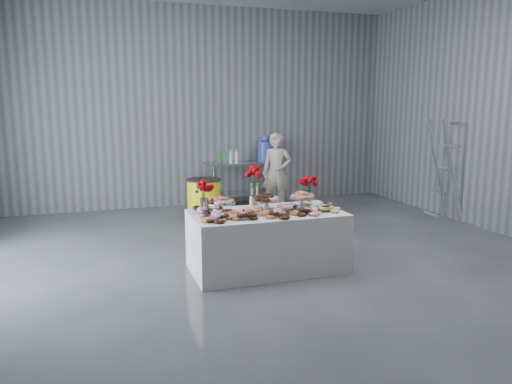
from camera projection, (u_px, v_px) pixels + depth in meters
ground at (286, 272)px, 6.31m from camera, size 9.00×9.00×0.00m
room_walls at (264, 56)px, 5.81m from camera, size 8.04×9.04×4.02m
display_table at (267, 241)px, 6.34m from camera, size 1.91×1.02×0.75m
prep_table at (242, 175)px, 10.24m from camera, size 1.50×0.60×0.90m
donut_mounds at (268, 210)px, 6.21m from camera, size 1.81×0.82×0.09m
cake_stand_left at (221, 202)px, 6.21m from camera, size 0.36×0.36×0.17m
cake_stand_mid at (267, 199)px, 6.40m from camera, size 0.36×0.36×0.17m
cake_stand_right at (302, 197)px, 6.55m from camera, size 0.36×0.36×0.17m
danish_pile at (326, 206)px, 6.35m from camera, size 0.48×0.48×0.11m
bouquet_left at (204, 189)px, 6.22m from camera, size 0.26×0.26×0.42m
bouquet_right at (308, 182)px, 6.71m from camera, size 0.26×0.26×0.42m
bouquet_center at (254, 179)px, 6.51m from camera, size 0.26×0.26×0.57m
water_jug at (265, 149)px, 10.30m from camera, size 0.28×0.28×0.55m
drink_bottles at (228, 156)px, 9.97m from camera, size 0.54×0.08×0.27m
person at (277, 173)px, 9.61m from camera, size 0.65×0.53×1.53m
trash_barrel at (204, 201)px, 8.74m from camera, size 0.62×0.62×0.79m
stepladder at (445, 169)px, 8.91m from camera, size 0.74×0.47×1.85m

